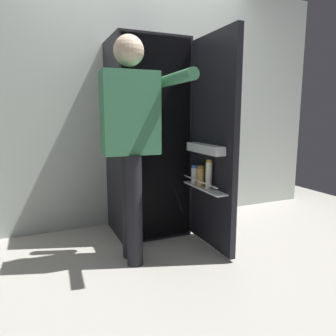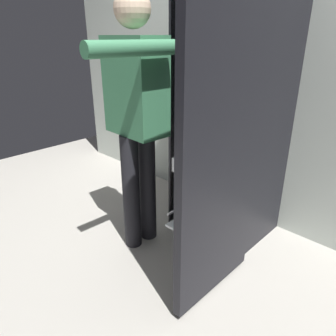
{
  "view_description": "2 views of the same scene",
  "coord_description": "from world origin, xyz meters",
  "views": [
    {
      "loc": [
        -0.99,
        -2.27,
        1.13
      ],
      "look_at": [
        -0.07,
        -0.13,
        0.73
      ],
      "focal_mm": 33.64,
      "sensor_mm": 36.0,
      "label": 1
    },
    {
      "loc": [
        1.19,
        -1.32,
        1.43
      ],
      "look_at": [
        -0.03,
        -0.06,
        0.68
      ],
      "focal_mm": 33.42,
      "sensor_mm": 36.0,
      "label": 2
    }
  ],
  "objects": [
    {
      "name": "ground_plane",
      "position": [
        0.0,
        0.0,
        0.0
      ],
      "size": [
        5.67,
        5.67,
        0.0
      ],
      "primitive_type": "plane",
      "color": "#B7B2A8"
    },
    {
      "name": "person",
      "position": [
        -0.32,
        -0.04,
        1.0
      ],
      "size": [
        0.53,
        0.74,
        1.67
      ],
      "color": "black",
      "rests_on": "ground_plane"
    },
    {
      "name": "kitchen_wall",
      "position": [
        0.0,
        0.89,
        1.24
      ],
      "size": [
        4.4,
        0.1,
        2.48
      ],
      "primitive_type": "cube",
      "color": "beige",
      "rests_on": "ground_plane"
    },
    {
      "name": "refrigerator",
      "position": [
        0.03,
        0.49,
        0.89
      ],
      "size": [
        0.71,
        1.23,
        1.79
      ],
      "color": "black",
      "rests_on": "ground_plane"
    }
  ]
}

